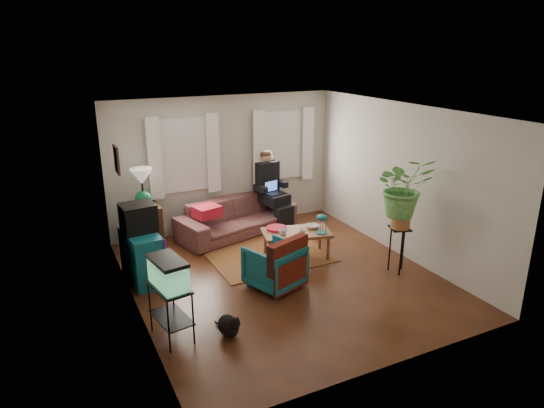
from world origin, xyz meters
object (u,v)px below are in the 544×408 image
armchair (274,264)px  plant_stand (398,250)px  aquarium_stand (171,312)px  side_table (146,226)px  dresser (142,257)px  sofa (237,211)px  coffee_table (296,244)px

armchair → plant_stand: (1.99, -0.42, 0.01)m
aquarium_stand → armchair: size_ratio=0.96×
side_table → dresser: size_ratio=0.87×
side_table → armchair: (1.40, -2.39, -0.01)m
sofa → coffee_table: (0.50, -1.46, -0.22)m
side_table → coffee_table: side_table is taller
dresser → plant_stand: (3.73, -1.49, -0.02)m
armchair → plant_stand: 2.04m
dresser → coffee_table: size_ratio=0.77×
side_table → plant_stand: size_ratio=1.01×
plant_stand → side_table: bearing=140.3°
aquarium_stand → dresser: bearing=80.1°
sofa → aquarium_stand: 3.55m
armchair → side_table: bearing=-79.7°
aquarium_stand → coffee_table: 2.94m
side_table → armchair: bearing=-59.7°
side_table → aquarium_stand: (-0.35, -3.05, -0.03)m
dresser → armchair: 2.04m
side_table → aquarium_stand: 3.07m
sofa → plant_stand: bearing=-71.9°
side_table → plant_stand: side_table is taller
coffee_table → plant_stand: 1.70m
dresser → coffee_table: bearing=-12.4°
aquarium_stand → sofa: bearing=45.1°
sofa → dresser: 2.36m
sofa → plant_stand: 3.16m
sofa → aquarium_stand: (-2.06, -2.90, -0.10)m
coffee_table → sofa: bearing=123.8°
side_table → armchair: 2.77m
side_table → coffee_table: 2.73m
sofa → aquarium_stand: size_ratio=3.27×
sofa → dresser: size_ratio=2.64×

